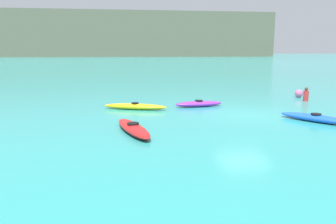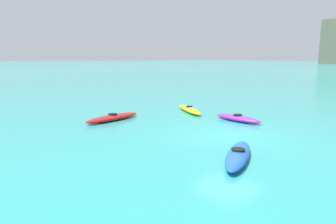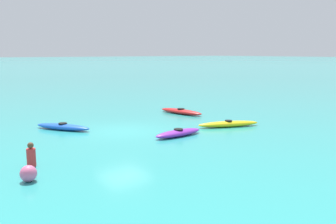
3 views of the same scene
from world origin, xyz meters
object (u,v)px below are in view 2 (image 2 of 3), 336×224
kayak_red (113,117)px  kayak_purple (238,118)px  kayak_blue (238,155)px  kayak_yellow (189,109)px

kayak_red → kayak_purple: (4.21, 5.06, 0.00)m
kayak_red → kayak_purple: size_ratio=1.26×
kayak_blue → kayak_red: bearing=-178.4°
kayak_red → kayak_yellow: 4.95m
kayak_red → kayak_yellow: same height
kayak_yellow → kayak_blue: size_ratio=1.11×
kayak_red → kayak_purple: same height
kayak_red → kayak_yellow: (0.59, 4.91, -0.00)m
kayak_yellow → kayak_blue: 8.91m
kayak_yellow → kayak_red: bearing=-96.9°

